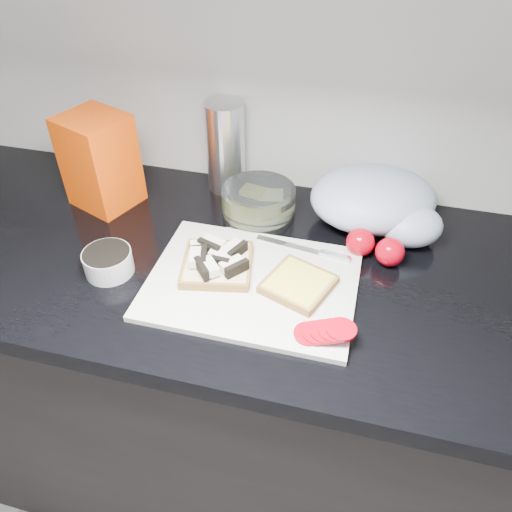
{
  "coord_description": "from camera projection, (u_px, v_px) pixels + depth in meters",
  "views": [
    {
      "loc": [
        0.18,
        0.45,
        1.57
      ],
      "look_at": [
        -0.0,
        1.16,
        0.95
      ],
      "focal_mm": 35.0,
      "sensor_mm": 36.0,
      "label": 1
    }
  ],
  "objects": [
    {
      "name": "whole_tomatoes",
      "position": [
        375.0,
        247.0,
        1.02
      ],
      "size": [
        0.12,
        0.08,
        0.06
      ],
      "rotation": [
        0.0,
        0.0,
        0.06
      ],
      "color": "#AF0413",
      "rests_on": "countertop"
    },
    {
      "name": "countertop",
      "position": [
        261.0,
        268.0,
        1.04
      ],
      "size": [
        3.5,
        0.64,
        0.04
      ],
      "primitive_type": "cube",
      "color": "black",
      "rests_on": "base_cabinet"
    },
    {
      "name": "base_cabinet",
      "position": [
        260.0,
        393.0,
        1.33
      ],
      "size": [
        3.5,
        0.6,
        0.86
      ],
      "primitive_type": "cube",
      "color": "black",
      "rests_on": "ground"
    },
    {
      "name": "seed_tub",
      "position": [
        108.0,
        261.0,
        0.99
      ],
      "size": [
        0.1,
        0.1,
        0.05
      ],
      "color": "#AFB4B4",
      "rests_on": "countertop"
    },
    {
      "name": "knife",
      "position": [
        315.0,
        251.0,
        1.03
      ],
      "size": [
        0.2,
        0.04,
        0.01
      ],
      "rotation": [
        0.0,
        0.0,
        -0.15
      ],
      "color": "silver",
      "rests_on": "cutting_board"
    },
    {
      "name": "steel_canister",
      "position": [
        226.0,
        147.0,
        1.17
      ],
      "size": [
        0.09,
        0.09,
        0.22
      ],
      "primitive_type": "cylinder",
      "color": "silver",
      "rests_on": "countertop"
    },
    {
      "name": "cutting_board",
      "position": [
        252.0,
        283.0,
        0.97
      ],
      "size": [
        0.4,
        0.3,
        0.01
      ],
      "primitive_type": "cube",
      "color": "silver",
      "rests_on": "countertop"
    },
    {
      "name": "bread_right",
      "position": [
        298.0,
        284.0,
        0.95
      ],
      "size": [
        0.15,
        0.15,
        0.02
      ],
      "rotation": [
        0.0,
        0.0,
        -0.36
      ],
      "color": "beige",
      "rests_on": "cutting_board"
    },
    {
      "name": "grocery_bag",
      "position": [
        378.0,
        202.0,
        1.09
      ],
      "size": [
        0.33,
        0.29,
        0.12
      ],
      "rotation": [
        0.0,
        0.0,
        0.29
      ],
      "color": "#AAB6D1",
      "rests_on": "countertop"
    },
    {
      "name": "bread_bag",
      "position": [
        100.0,
        161.0,
        1.13
      ],
      "size": [
        0.17,
        0.17,
        0.21
      ],
      "primitive_type": "cube",
      "rotation": [
        0.0,
        0.0,
        -0.37
      ],
      "color": "red",
      "rests_on": "countertop"
    },
    {
      "name": "glass_bowl",
      "position": [
        258.0,
        203.0,
        1.13
      ],
      "size": [
        0.17,
        0.17,
        0.07
      ],
      "rotation": [
        0.0,
        0.0,
        -0.18
      ],
      "color": "silver",
      "rests_on": "countertop"
    },
    {
      "name": "tomato_slices",
      "position": [
        325.0,
        332.0,
        0.85
      ],
      "size": [
        0.12,
        0.07,
        0.02
      ],
      "rotation": [
        0.0,
        0.0,
        -0.29
      ],
      "color": "#AF0413",
      "rests_on": "cutting_board"
    },
    {
      "name": "bread_left",
      "position": [
        217.0,
        262.0,
        0.99
      ],
      "size": [
        0.16,
        0.16,
        0.04
      ],
      "rotation": [
        0.0,
        0.0,
        0.19
      ],
      "color": "beige",
      "rests_on": "cutting_board"
    },
    {
      "name": "tub_lid",
      "position": [
        225.0,
        240.0,
        1.08
      ],
      "size": [
        0.11,
        0.11,
        0.01
      ],
      "primitive_type": "cylinder",
      "rotation": [
        0.0,
        0.0,
        -0.34
      ],
      "color": "white",
      "rests_on": "countertop"
    }
  ]
}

